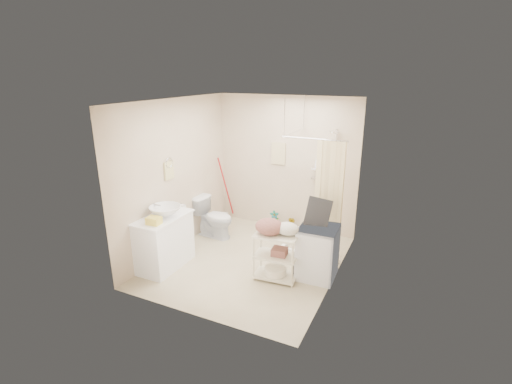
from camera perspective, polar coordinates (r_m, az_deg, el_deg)
floor at (r=6.28m, az=-0.97°, el=-10.54°), size 3.20×3.20×0.00m
ceiling at (r=5.53m, az=-1.12°, el=13.85°), size 2.80×3.20×0.04m
wall_back at (r=7.19m, az=4.62°, el=4.29°), size 2.80×0.04×2.60m
wall_front at (r=4.48m, az=-10.15°, el=-4.65°), size 2.80×0.04×2.60m
wall_left at (r=6.49m, az=-12.21°, el=2.41°), size 0.04×3.20×2.60m
wall_right at (r=5.33m, az=12.59°, el=-1.06°), size 0.04×3.20×2.60m
vanity at (r=6.12m, az=-13.93°, el=-7.42°), size 0.55×0.98×0.86m
sink at (r=5.92m, az=-13.79°, el=-2.90°), size 0.52×0.52×0.17m
counter_basket at (r=5.68m, az=-15.44°, el=-4.26°), size 0.21×0.17×0.11m
floor_basket at (r=6.05m, az=-14.35°, el=-11.60°), size 0.28×0.24×0.14m
toilet at (r=7.05m, az=-6.44°, el=-3.90°), size 0.78×0.49×0.76m
mop at (r=7.77m, az=-4.88°, el=0.54°), size 0.13×0.13×1.35m
potted_plant_a at (r=7.45m, az=2.82°, el=-4.25°), size 0.23×0.21×0.36m
potted_plant_b at (r=7.36m, az=5.45°, el=-4.88°), size 0.20×0.18×0.29m
hanging_towel at (r=7.18m, az=3.48°, el=5.93°), size 0.28×0.03×0.42m
towel_ring at (r=6.28m, az=-13.27°, el=3.43°), size 0.04×0.22×0.34m
tp_holder at (r=6.68m, az=-11.36°, el=-2.32°), size 0.08×0.12×0.14m
shower at (r=6.50m, az=9.85°, el=0.28°), size 1.10×1.10×2.10m
shampoo_bottle_a at (r=6.89m, az=9.42°, el=4.58°), size 0.10×0.10×0.22m
shampoo_bottle_b at (r=6.86m, az=10.09°, el=4.26°), size 0.08×0.08×0.16m
washing_machine at (r=5.75m, az=9.46°, el=-9.09°), size 0.58×0.60×0.81m
laundry_rack at (r=5.60m, az=3.09°, el=-9.26°), size 0.67×0.43×0.88m
ironing_board at (r=5.66m, az=8.65°, el=-6.96°), size 0.37×0.15×1.27m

